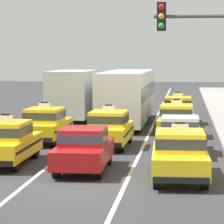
{
  "coord_description": "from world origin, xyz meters",
  "views": [
    {
      "loc": [
        3.51,
        -19.62,
        4.17
      ],
      "look_at": [
        -0.19,
        11.89,
        1.3
      ],
      "focal_mm": 100.67,
      "sensor_mm": 36.0,
      "label": 1
    }
  ],
  "objects": [
    {
      "name": "taxi_right_third",
      "position": [
        3.07,
        12.42,
        0.88
      ],
      "size": [
        1.89,
        4.59,
        1.96
      ],
      "color": "black",
      "rests_on": "ground"
    },
    {
      "name": "sedan_right_second",
      "position": [
        3.29,
        7.03,
        0.85
      ],
      "size": [
        1.78,
        4.31,
        1.58
      ],
      "color": "black",
      "rests_on": "ground"
    },
    {
      "name": "traffic_light_pole",
      "position": [
        4.49,
        -2.67,
        3.82
      ],
      "size": [
        2.87,
        0.33,
        5.58
      ],
      "color": "#47474C",
      "rests_on": "ground"
    },
    {
      "name": "taxi_left_second",
      "position": [
        -3.16,
        9.68,
        0.88
      ],
      "size": [
        1.89,
        4.59,
        1.96
      ],
      "color": "black",
      "rests_on": "ground"
    },
    {
      "name": "taxi_center_second",
      "position": [
        0.07,
        8.46,
        0.88
      ],
      "size": [
        1.9,
        4.59,
        1.96
      ],
      "color": "black",
      "rests_on": "ground"
    },
    {
      "name": "bus_center_third",
      "position": [
        0.04,
        18.05,
        1.82
      ],
      "size": [
        2.65,
        11.23,
        3.22
      ],
      "color": "black",
      "rests_on": "ground"
    },
    {
      "name": "lane_stripe_center_right",
      "position": [
        1.6,
        20.0,
        0.0
      ],
      "size": [
        0.14,
        80.0,
        0.01
      ],
      "primitive_type": "cube",
      "color": "silver",
      "rests_on": "ground"
    },
    {
      "name": "sedan_center_nearest",
      "position": [
        -0.12,
        2.47,
        0.85
      ],
      "size": [
        1.81,
        4.32,
        1.58
      ],
      "color": "black",
      "rests_on": "ground"
    },
    {
      "name": "taxi_right_nearest",
      "position": [
        3.34,
        1.28,
        0.88
      ],
      "size": [
        1.95,
        4.61,
        1.96
      ],
      "color": "black",
      "rests_on": "ground"
    },
    {
      "name": "taxi_right_fourth",
      "position": [
        3.04,
        18.65,
        0.88
      ],
      "size": [
        1.86,
        4.58,
        1.96
      ],
      "color": "black",
      "rests_on": "ground"
    },
    {
      "name": "ground_plane",
      "position": [
        0.0,
        0.0,
        0.0
      ],
      "size": [
        160.0,
        160.0,
        0.0
      ],
      "primitive_type": "plane",
      "color": "#353538"
    },
    {
      "name": "taxi_left_fourth",
      "position": [
        -3.37,
        24.98,
        0.88
      ],
      "size": [
        1.9,
        4.59,
        1.96
      ],
      "color": "black",
      "rests_on": "ground"
    },
    {
      "name": "box_truck_left_third",
      "position": [
        -3.17,
        17.69,
        1.78
      ],
      "size": [
        2.3,
        6.96,
        3.27
      ],
      "color": "black",
      "rests_on": "ground"
    },
    {
      "name": "taxi_left_nearest",
      "position": [
        -3.27,
        3.5,
        0.88
      ],
      "size": [
        1.85,
        4.57,
        1.96
      ],
      "color": "black",
      "rests_on": "ground"
    },
    {
      "name": "lane_stripe_left_center",
      "position": [
        -1.6,
        20.0,
        0.0
      ],
      "size": [
        0.14,
        80.0,
        0.01
      ],
      "primitive_type": "cube",
      "color": "silver",
      "rests_on": "ground"
    }
  ]
}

